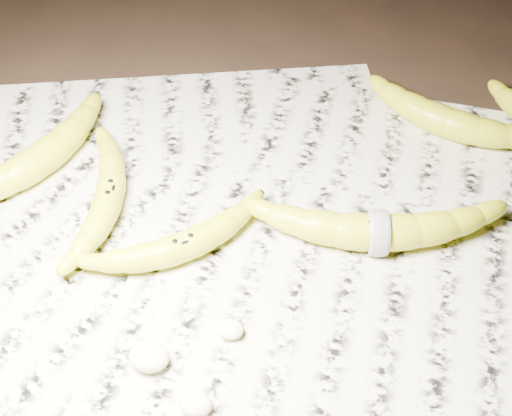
% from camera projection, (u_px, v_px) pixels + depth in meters
% --- Properties ---
extents(ground, '(3.00, 3.00, 0.00)m').
position_uv_depth(ground, '(248.00, 265.00, 0.76)').
color(ground, black).
rests_on(ground, ground).
extents(newspaper_patch, '(0.90, 0.70, 0.01)m').
position_uv_depth(newspaper_patch, '(269.00, 251.00, 0.77)').
color(newspaper_patch, beige).
rests_on(newspaper_patch, ground).
extents(banana_left_a, '(0.09, 0.20, 0.03)m').
position_uv_depth(banana_left_a, '(109.00, 194.00, 0.80)').
color(banana_left_a, gold).
rests_on(banana_left_a, newspaper_patch).
extents(banana_left_b, '(0.15, 0.22, 0.04)m').
position_uv_depth(banana_left_b, '(37.00, 159.00, 0.83)').
color(banana_left_b, gold).
rests_on(banana_left_b, newspaper_patch).
extents(banana_center, '(0.18, 0.16, 0.03)m').
position_uv_depth(banana_center, '(183.00, 244.00, 0.75)').
color(banana_center, gold).
rests_on(banana_center, newspaper_patch).
extents(banana_taped, '(0.26, 0.12, 0.04)m').
position_uv_depth(banana_taped, '(377.00, 230.00, 0.76)').
color(banana_taped, gold).
rests_on(banana_taped, newspaper_patch).
extents(banana_upper_a, '(0.21, 0.12, 0.04)m').
position_uv_depth(banana_upper_a, '(449.00, 120.00, 0.88)').
color(banana_upper_a, gold).
rests_on(banana_upper_a, newspaper_patch).
extents(measuring_tape, '(0.01, 0.05, 0.05)m').
position_uv_depth(measuring_tape, '(377.00, 230.00, 0.76)').
color(measuring_tape, white).
rests_on(measuring_tape, newspaper_patch).
extents(flesh_chunk_a, '(0.04, 0.03, 0.02)m').
position_uv_depth(flesh_chunk_a, '(149.00, 355.00, 0.67)').
color(flesh_chunk_a, '#F2EABB').
rests_on(flesh_chunk_a, newspaper_patch).
extents(flesh_chunk_b, '(0.03, 0.03, 0.02)m').
position_uv_depth(flesh_chunk_b, '(195.00, 402.00, 0.64)').
color(flesh_chunk_b, '#F2EABB').
rests_on(flesh_chunk_b, newspaper_patch).
extents(flesh_chunk_c, '(0.03, 0.02, 0.02)m').
position_uv_depth(flesh_chunk_c, '(230.00, 327.00, 0.69)').
color(flesh_chunk_c, '#F2EABB').
rests_on(flesh_chunk_c, newspaper_patch).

